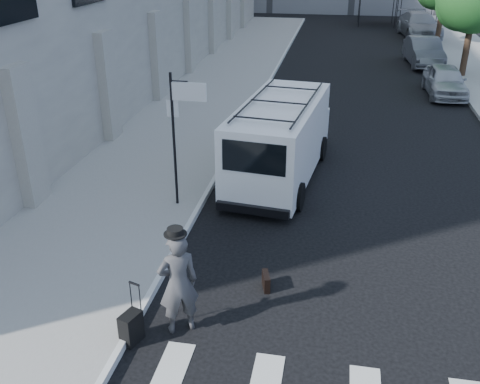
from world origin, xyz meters
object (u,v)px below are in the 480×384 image
at_px(businessman, 178,284).
at_px(suitcase, 131,327).
at_px(parked_car_a, 445,81).
at_px(cargo_van, 281,139).
at_px(parked_car_b, 424,52).
at_px(parked_car_c, 419,25).
at_px(briefcase, 266,281).

distance_m(businessman, suitcase, 1.14).
distance_m(businessman, parked_car_a, 19.28).
bearing_deg(cargo_van, suitcase, -95.89).
distance_m(cargo_van, parked_car_b, 18.08).
height_order(businessman, parked_car_a, businessman).
relative_size(parked_car_b, parked_car_c, 0.78).
xyz_separation_m(parked_car_a, parked_car_c, (0.65, 16.32, 0.17)).
height_order(parked_car_a, parked_car_b, parked_car_b).
bearing_deg(parked_car_b, suitcase, -111.96).
xyz_separation_m(businessman, parked_car_c, (7.94, 34.17, -0.16)).
xyz_separation_m(businessman, parked_car_a, (7.29, 17.85, -0.33)).
distance_m(businessman, parked_car_b, 25.36).
relative_size(suitcase, cargo_van, 0.18).
bearing_deg(parked_car_a, suitcase, -115.26).
bearing_deg(parked_car_c, businessman, -109.82).
relative_size(parked_car_a, parked_car_c, 0.68).
height_order(cargo_van, parked_car_a, cargo_van).
bearing_deg(parked_car_c, parked_car_b, -101.57).
relative_size(cargo_van, parked_car_a, 1.59).
height_order(suitcase, parked_car_c, parked_car_c).
distance_m(suitcase, cargo_van, 8.07).
relative_size(suitcase, parked_car_a, 0.29).
distance_m(briefcase, parked_car_b, 23.51).
distance_m(parked_car_b, parked_car_c, 9.86).
bearing_deg(parked_car_a, businessman, -113.77).
bearing_deg(cargo_van, parked_car_a, 65.59).
distance_m(briefcase, parked_car_c, 33.28).
relative_size(businessman, parked_car_a, 0.51).
distance_m(businessman, cargo_van, 7.41).
bearing_deg(parked_car_b, parked_car_c, 80.80).
height_order(businessman, parked_car_b, businessman).
xyz_separation_m(businessman, briefcase, (1.37, 1.55, -0.84)).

